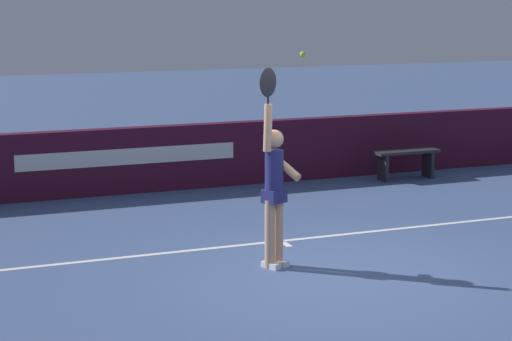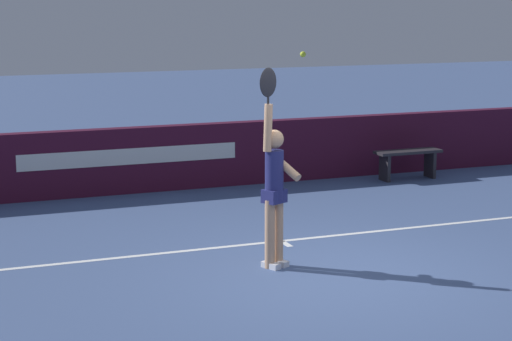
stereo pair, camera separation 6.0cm
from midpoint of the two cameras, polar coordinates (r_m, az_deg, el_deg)
The scene contains 6 objects.
ground_plane at distance 10.86m, azimuth 4.83°, elevation -6.44°, with size 60.00×60.00×0.00m, color #415784.
court_lines at distance 9.79m, azimuth 8.20°, elevation -8.42°, with size 11.49×5.97×0.00m.
back_wall at distance 15.63m, azimuth -4.03°, elevation 0.89°, with size 16.34×0.25×1.08m.
tennis_player at distance 10.91m, azimuth 0.97°, elevation -0.95°, with size 0.51×0.48×2.39m.
tennis_ball at distance 10.74m, azimuth 2.74°, elevation 7.16°, with size 0.07×0.07×0.07m.
courtside_bench_near at distance 16.59m, azimuth 9.11°, elevation 0.77°, with size 1.21×0.36×0.52m.
Camera 1 is at (-4.70, -9.26, 3.18)m, focal length 64.96 mm.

